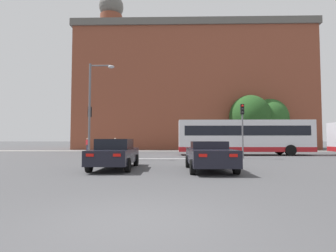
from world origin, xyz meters
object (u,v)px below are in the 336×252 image
traffic_light_near_left (90,124)px  pedestrian_waiting (115,143)px  street_lamp_junction (94,101)px  bus_crossing_lead (244,136)px  traffic_light_far_right (214,131)px  pedestrian_walking_west (87,143)px  car_saloon_left (115,153)px  pedestrian_walking_east (192,143)px  traffic_light_near_right (242,122)px  car_roadster_right (209,155)px

traffic_light_near_left → pedestrian_waiting: size_ratio=2.41×
traffic_light_near_left → street_lamp_junction: size_ratio=0.56×
bus_crossing_lead → pedestrian_waiting: size_ratio=7.40×
traffic_light_far_right → pedestrian_walking_west: 16.34m
car_saloon_left → bus_crossing_lead: 15.46m
traffic_light_far_right → pedestrian_waiting: size_ratio=2.24×
pedestrian_walking_east → pedestrian_walking_west: (-13.51, -0.30, -0.01)m
traffic_light_near_right → traffic_light_far_right: bearing=91.0°
pedestrian_waiting → traffic_light_far_right: bearing=129.5°
bus_crossing_lead → pedestrian_walking_west: bearing=-115.2°
bus_crossing_lead → traffic_light_near_right: (-1.38, -4.87, 1.07)m
bus_crossing_lead → street_lamp_junction: street_lamp_junction is taller
traffic_light_near_left → street_lamp_junction: (0.55, -0.77, 1.68)m
car_saloon_left → pedestrian_walking_east: size_ratio=2.77×
traffic_light_near_right → street_lamp_junction: (-11.39, -0.76, 1.57)m
car_saloon_left → pedestrian_walking_east: pedestrian_walking_east is taller
bus_crossing_lead → pedestrian_walking_west: 19.75m
car_saloon_left → pedestrian_walking_west: 22.00m
street_lamp_junction → traffic_light_far_right: bearing=50.4°
traffic_light_near_left → pedestrian_waiting: (-0.84, 12.81, -1.74)m
street_lamp_junction → pedestrian_walking_west: 15.31m
car_roadster_right → traffic_light_far_right: traffic_light_far_right is taller
bus_crossing_lead → pedestrian_walking_east: bus_crossing_lead is taller
pedestrian_waiting → traffic_light_near_left: bearing=43.5°
car_roadster_right → pedestrian_walking_east: pedestrian_walking_east is taller
bus_crossing_lead → street_lamp_junction: bearing=-66.2°
car_roadster_right → traffic_light_near_left: 11.59m
pedestrian_walking_east → traffic_light_far_right: bearing=28.9°
bus_crossing_lead → pedestrian_walking_east: (-4.35, 8.70, -0.77)m
car_roadster_right → pedestrian_walking_east: bearing=87.1°
pedestrian_walking_east → car_roadster_right: bearing=-46.5°
car_saloon_left → bus_crossing_lead: size_ratio=0.38×
traffic_light_near_left → pedestrian_walking_east: traffic_light_near_left is taller
street_lamp_junction → pedestrian_walking_west: bearing=109.9°
car_roadster_right → pedestrian_walking_west: bearing=120.3°
car_saloon_left → traffic_light_far_right: 21.56m
traffic_light_near_left → street_lamp_junction: 1.93m
traffic_light_near_left → traffic_light_near_right: bearing=-0.0°
street_lamp_junction → pedestrian_walking_east: size_ratio=4.26×
car_roadster_right → traffic_light_near_right: 8.90m
traffic_light_near_left → traffic_light_near_right: 11.94m
traffic_light_near_right → bus_crossing_lead: bearing=74.2°
car_saloon_left → street_lamp_junction: size_ratio=0.65×
pedestrian_waiting → pedestrian_walking_east: 9.84m
traffic_light_near_right → traffic_light_far_right: traffic_light_near_right is taller
pedestrian_waiting → pedestrian_walking_west: (-3.70, 0.45, 0.00)m
car_saloon_left → pedestrian_waiting: pedestrian_waiting is taller
pedestrian_walking_west → pedestrian_waiting: bearing=-150.7°
pedestrian_walking_west → traffic_light_near_left: bearing=145.2°
car_roadster_right → pedestrian_walking_east: 21.41m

